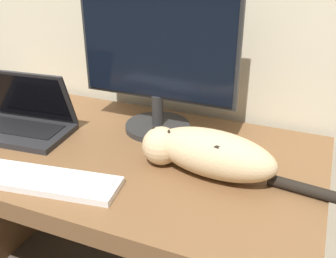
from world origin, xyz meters
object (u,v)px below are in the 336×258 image
object	(u,v)px
monitor	(157,52)
laptop	(23,120)
cat	(207,152)
external_keyboard	(46,181)

from	to	relation	value
monitor	laptop	bearing A→B (deg)	-154.27
laptop	monitor	bearing A→B (deg)	20.32
laptop	cat	xyz separation A→B (m)	(0.69, -0.01, 0.02)
monitor	cat	distance (m)	0.40
monitor	external_keyboard	size ratio (longest dim) A/B	1.28
laptop	cat	size ratio (longest dim) A/B	0.62
laptop	external_keyboard	distance (m)	0.38
cat	external_keyboard	bearing A→B (deg)	-142.76
cat	laptop	bearing A→B (deg)	-173.72
external_keyboard	cat	xyz separation A→B (m)	(0.40, 0.23, 0.06)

